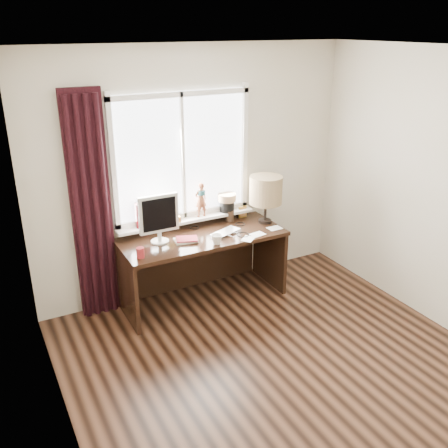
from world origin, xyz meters
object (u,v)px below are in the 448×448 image
laptop (225,232)px  table_lamp (266,191)px  red_cup (140,253)px  desk (199,253)px  monitor (159,216)px  mug (217,239)px

laptop → table_lamp: 0.64m
red_cup → desk: (0.73, 0.30, -0.29)m
laptop → desk: laptop is taller
table_lamp → red_cup: bearing=-172.0°
laptop → monitor: size_ratio=0.69×
mug → laptop: bearing=43.8°
table_lamp → desk: bearing=173.0°
laptop → table_lamp: (0.53, 0.08, 0.35)m
laptop → red_cup: 0.97m
monitor → desk: bearing=6.9°
red_cup → monitor: monitor is taller
mug → table_lamp: 0.83m
red_cup → table_lamp: 1.53m
mug → desk: bearing=95.1°
monitor → table_lamp: bearing=-1.9°
monitor → laptop: bearing=-9.9°
laptop → mug: bearing=-157.9°
monitor → table_lamp: size_ratio=0.94×
mug → table_lamp: table_lamp is taller
laptop → desk: size_ratio=0.20×
laptop → desk: 0.38m
red_cup → monitor: 0.44m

